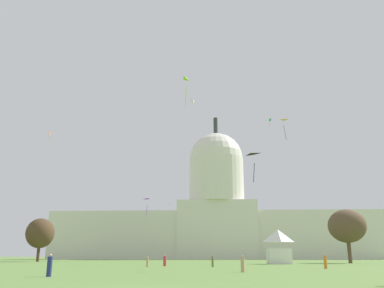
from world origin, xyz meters
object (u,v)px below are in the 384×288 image
object	(u,v)px
person_tan_mid_right	(147,262)
kite_white_high	(192,101)
kite_orange_mid	(50,134)
tree_east_mid	(347,226)
person_olive_lawn_far_right	(213,262)
capitol_building	(217,216)
kite_violet_low	(149,202)
kite_yellow_mid	(170,205)
person_orange_near_tent	(325,262)
kite_gold_mid	(284,123)
person_tan_near_tree_east	(243,265)
kite_black_low	(251,157)
tree_west_mid	(40,233)
event_tent	(279,247)
person_navy_lawn_far_left	(49,266)
kite_lime_mid	(184,84)
person_red_mid_left	(165,261)
kite_green_high	(270,120)

from	to	relation	value
person_tan_mid_right	kite_white_high	distance (m)	94.38
kite_orange_mid	person_tan_mid_right	bearing A→B (deg)	82.40
tree_east_mid	person_olive_lawn_far_right	bearing A→B (deg)	-134.24
capitol_building	kite_violet_low	distance (m)	106.80
tree_east_mid	kite_yellow_mid	bearing A→B (deg)	130.71
person_orange_near_tent	kite_gold_mid	world-z (taller)	kite_gold_mid
capitol_building	tree_east_mid	size ratio (longest dim) A/B	12.13
capitol_building	kite_orange_mid	world-z (taller)	capitol_building
kite_orange_mid	kite_white_high	bearing A→B (deg)	-173.51
person_tan_mid_right	person_orange_near_tent	bearing A→B (deg)	146.04
kite_gold_mid	person_tan_near_tree_east	bearing A→B (deg)	72.93
person_tan_mid_right	person_orange_near_tent	xyz separation A→B (m)	(23.47, -6.26, 0.12)
capitol_building	kite_orange_mid	bearing A→B (deg)	-112.74
capitol_building	kite_black_low	xyz separation A→B (m)	(3.39, -124.44, -4.16)
tree_west_mid	person_tan_near_tree_east	size ratio (longest dim) A/B	6.91
event_tent	person_olive_lawn_far_right	bearing A→B (deg)	-122.88
tree_east_mid	event_tent	bearing A→B (deg)	-151.07
person_olive_lawn_far_right	kite_violet_low	xyz separation A→B (m)	(-10.33, 5.59, 9.35)
person_navy_lawn_far_left	kite_lime_mid	xyz separation A→B (m)	(8.84, 22.48, 25.10)
tree_east_mid	kite_white_high	bearing A→B (deg)	127.19
kite_lime_mid	person_red_mid_left	bearing A→B (deg)	-138.83
person_orange_near_tent	kite_green_high	bearing A→B (deg)	104.80
kite_green_high	tree_west_mid	bearing A→B (deg)	-77.74
tree_east_mid	kite_black_low	distance (m)	48.88
person_red_mid_left	kite_green_high	world-z (taller)	kite_green_high
kite_violet_low	event_tent	bearing A→B (deg)	-99.72
tree_west_mid	kite_gold_mid	size ratio (longest dim) A/B	2.75
kite_white_high	person_orange_near_tent	bearing A→B (deg)	30.23
person_orange_near_tent	kite_white_high	distance (m)	101.71
person_tan_near_tree_east	person_navy_lawn_far_left	size ratio (longest dim) A/B	0.93
event_tent	person_navy_lawn_far_left	distance (m)	54.94
kite_yellow_mid	kite_lime_mid	size ratio (longest dim) A/B	0.44
tree_east_mid	person_orange_near_tent	world-z (taller)	tree_east_mid
kite_green_high	kite_yellow_mid	bearing A→B (deg)	-106.73
kite_yellow_mid	kite_gold_mid	distance (m)	64.49
kite_white_high	kite_violet_low	bearing A→B (deg)	13.30
capitol_building	tree_east_mid	bearing A→B (deg)	-71.68
kite_yellow_mid	kite_orange_mid	bearing A→B (deg)	103.43
person_navy_lawn_far_left	kite_orange_mid	size ratio (longest dim) A/B	0.73
tree_west_mid	kite_white_high	distance (m)	67.96
kite_gold_mid	person_navy_lawn_far_left	bearing A→B (deg)	60.88
kite_black_low	person_navy_lawn_far_left	bearing A→B (deg)	-99.04
person_red_mid_left	kite_green_high	bearing A→B (deg)	57.42
person_red_mid_left	person_navy_lawn_far_left	world-z (taller)	person_navy_lawn_far_left
person_olive_lawn_far_right	kite_black_low	bearing A→B (deg)	126.42
kite_black_low	kite_violet_low	size ratio (longest dim) A/B	1.30
kite_violet_low	capitol_building	bearing A→B (deg)	-49.17
person_tan_mid_right	kite_lime_mid	size ratio (longest dim) A/B	0.34
event_tent	tree_east_mid	distance (m)	18.87
kite_black_low	person_tan_mid_right	bearing A→B (deg)	179.26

